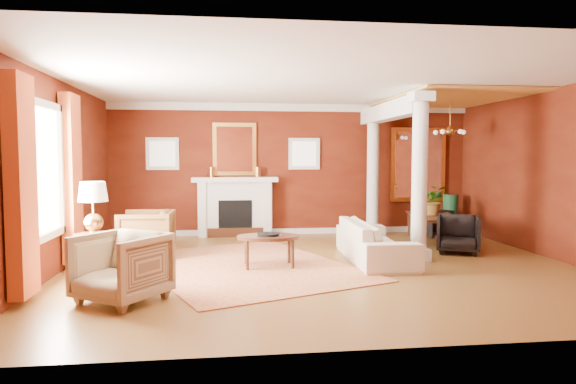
{
  "coord_description": "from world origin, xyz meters",
  "views": [
    {
      "loc": [
        -1.53,
        -7.89,
        1.75
      ],
      "look_at": [
        -0.48,
        0.57,
        1.15
      ],
      "focal_mm": 32.0,
      "sensor_mm": 36.0,
      "label": 1
    }
  ],
  "objects": [
    {
      "name": "ground",
      "position": [
        0.0,
        0.0,
        0.0
      ],
      "size": [
        8.0,
        8.0,
        0.0
      ],
      "primitive_type": "plane",
      "color": "brown",
      "rests_on": "ground"
    },
    {
      "name": "room_shell",
      "position": [
        0.0,
        0.0,
        2.02
      ],
      "size": [
        8.04,
        7.04,
        2.92
      ],
      "color": "#5B1F0C",
      "rests_on": "ground"
    },
    {
      "name": "fireplace",
      "position": [
        -1.3,
        3.32,
        0.65
      ],
      "size": [
        1.85,
        0.42,
        1.29
      ],
      "color": "silver",
      "rests_on": "ground"
    },
    {
      "name": "overmantel_mirror",
      "position": [
        -1.3,
        3.45,
        1.9
      ],
      "size": [
        0.95,
        0.07,
        1.15
      ],
      "color": "gold",
      "rests_on": "fireplace"
    },
    {
      "name": "flank_window_left",
      "position": [
        -2.85,
        3.46,
        1.8
      ],
      "size": [
        0.7,
        0.07,
        0.7
      ],
      "color": "silver",
      "rests_on": "room_shell"
    },
    {
      "name": "flank_window_right",
      "position": [
        0.25,
        3.46,
        1.8
      ],
      "size": [
        0.7,
        0.07,
        0.7
      ],
      "color": "silver",
      "rests_on": "room_shell"
    },
    {
      "name": "left_window",
      "position": [
        -3.89,
        -0.6,
        1.42
      ],
      "size": [
        0.21,
        2.55,
        2.6
      ],
      "color": "white",
      "rests_on": "room_shell"
    },
    {
      "name": "column_front",
      "position": [
        1.7,
        0.3,
        1.43
      ],
      "size": [
        0.36,
        0.36,
        2.8
      ],
      "color": "silver",
      "rests_on": "ground"
    },
    {
      "name": "column_back",
      "position": [
        1.7,
        3.0,
        1.43
      ],
      "size": [
        0.36,
        0.36,
        2.8
      ],
      "color": "silver",
      "rests_on": "ground"
    },
    {
      "name": "header_beam",
      "position": [
        1.7,
        1.9,
        2.62
      ],
      "size": [
        0.3,
        3.2,
        0.32
      ],
      "primitive_type": "cube",
      "color": "silver",
      "rests_on": "column_front"
    },
    {
      "name": "amber_ceiling",
      "position": [
        2.85,
        1.75,
        2.87
      ],
      "size": [
        2.3,
        3.4,
        0.04
      ],
      "primitive_type": "cube",
      "color": "gold",
      "rests_on": "room_shell"
    },
    {
      "name": "dining_mirror",
      "position": [
        2.9,
        3.45,
        1.55
      ],
      "size": [
        1.3,
        0.07,
        1.7
      ],
      "color": "gold",
      "rests_on": "room_shell"
    },
    {
      "name": "chandelier",
      "position": [
        2.9,
        1.8,
        2.25
      ],
      "size": [
        0.6,
        0.62,
        0.75
      ],
      "color": "#BC853B",
      "rests_on": "room_shell"
    },
    {
      "name": "crown_trim",
      "position": [
        0.0,
        3.46,
        2.82
      ],
      "size": [
        8.0,
        0.08,
        0.16
      ],
      "primitive_type": "cube",
      "color": "silver",
      "rests_on": "room_shell"
    },
    {
      "name": "base_trim",
      "position": [
        0.0,
        3.46,
        0.06
      ],
      "size": [
        8.0,
        0.08,
        0.12
      ],
      "primitive_type": "cube",
      "color": "silver",
      "rests_on": "ground"
    },
    {
      "name": "rug",
      "position": [
        -1.2,
        0.14,
        0.01
      ],
      "size": [
        4.14,
        4.68,
        0.02
      ],
      "primitive_type": "cube",
      "rotation": [
        0.0,
        0.0,
        0.38
      ],
      "color": "maroon",
      "rests_on": "ground"
    },
    {
      "name": "sofa",
      "position": [
        0.97,
        0.35,
        0.44
      ],
      "size": [
        0.73,
        2.29,
        0.89
      ],
      "primitive_type": "imported",
      "rotation": [
        0.0,
        0.0,
        1.54
      ],
      "color": "beige",
      "rests_on": "ground"
    },
    {
      "name": "armchair_leopard",
      "position": [
        -2.87,
        1.12,
        0.45
      ],
      "size": [
        0.85,
        0.9,
        0.9
      ],
      "primitive_type": "imported",
      "rotation": [
        0.0,
        0.0,
        -1.6
      ],
      "color": "black",
      "rests_on": "ground"
    },
    {
      "name": "armchair_stripe",
      "position": [
        -2.76,
        -1.64,
        0.46
      ],
      "size": [
        1.21,
        1.2,
        0.92
      ],
      "primitive_type": "imported",
      "rotation": [
        0.0,
        0.0,
        -0.62
      ],
      "color": "tan",
      "rests_on": "ground"
    },
    {
      "name": "coffee_table",
      "position": [
        -0.84,
        0.06,
        0.46
      ],
      "size": [
        1.0,
        1.0,
        0.5
      ],
      "rotation": [
        0.0,
        0.0,
        0.06
      ],
      "color": "black",
      "rests_on": "ground"
    },
    {
      "name": "coffee_book",
      "position": [
        -0.85,
        0.05,
        0.62
      ],
      "size": [
        0.18,
        0.04,
        0.24
      ],
      "primitive_type": "imported",
      "rotation": [
        0.0,
        0.0,
        0.13
      ],
      "color": "black",
      "rests_on": "coffee_table"
    },
    {
      "name": "side_table",
      "position": [
        -3.37,
        -0.42,
        0.92
      ],
      "size": [
        0.56,
        0.56,
        1.39
      ],
      "rotation": [
        0.0,
        0.0,
        -0.09
      ],
      "color": "black",
      "rests_on": "ground"
    },
    {
      "name": "dining_table",
      "position": [
        2.71,
        1.99,
        0.44
      ],
      "size": [
        0.82,
        1.64,
        0.87
      ],
      "primitive_type": "imported",
      "rotation": [
        0.0,
        0.0,
        1.39
      ],
      "color": "black",
      "rests_on": "ground"
    },
    {
      "name": "dining_chair_near",
      "position": [
        2.65,
        0.83,
        0.37
      ],
      "size": [
        0.94,
        0.92,
        0.75
      ],
      "primitive_type": "imported",
      "rotation": [
        0.0,
        0.0,
        -0.42
      ],
      "color": "black",
      "rests_on": "ground"
    },
    {
      "name": "dining_chair_far",
      "position": [
        2.98,
        2.78,
        0.33
      ],
      "size": [
        0.81,
        0.79,
        0.65
      ],
      "primitive_type": "imported",
      "rotation": [
        0.0,
        0.0,
        3.54
      ],
      "color": "black",
      "rests_on": "ground"
    },
    {
      "name": "green_urn",
      "position": [
        3.5,
        3.0,
        0.35
      ],
      "size": [
        0.38,
        0.38,
        0.9
      ],
      "color": "#143F23",
      "rests_on": "ground"
    },
    {
      "name": "potted_plant",
      "position": [
        2.69,
        2.04,
        1.11
      ],
      "size": [
        0.71,
        0.75,
        0.47
      ],
      "primitive_type": "imported",
      "rotation": [
        0.0,
        0.0,
        -0.35
      ],
      "color": "#26591E",
      "rests_on": "dining_table"
    }
  ]
}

